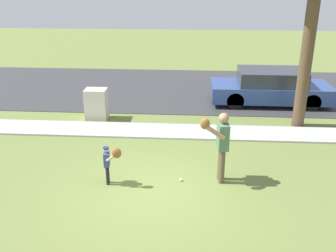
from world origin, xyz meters
TOP-DOWN VIEW (x-y plane):
  - ground_plane at (0.00, 3.50)m, footprint 48.00×48.00m
  - sidewalk_strip at (0.00, 3.60)m, footprint 36.00×1.20m
  - road_surface at (0.00, 8.60)m, footprint 36.00×6.80m
  - person_adult at (1.62, 0.57)m, footprint 0.70×0.71m
  - person_child at (-0.99, 0.24)m, footprint 0.47×0.37m
  - baseball at (0.69, 0.50)m, footprint 0.07×0.07m
  - utility_cabinet at (-2.40, 4.67)m, footprint 0.74×0.58m
  - parked_wagon_blue at (3.90, 6.75)m, footprint 4.50×1.80m

SIDE VIEW (x-z plane):
  - ground_plane at x=0.00m, z-range 0.00..0.00m
  - road_surface at x=0.00m, z-range 0.00..0.02m
  - sidewalk_strip at x=0.00m, z-range 0.00..0.06m
  - baseball at x=0.69m, z-range 0.00..0.07m
  - utility_cabinet at x=-2.40m, z-range 0.00..1.07m
  - parked_wagon_blue at x=3.90m, z-range 0.00..1.32m
  - person_child at x=-0.99m, z-range 0.16..1.18m
  - person_adult at x=1.62m, z-range 0.20..1.97m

